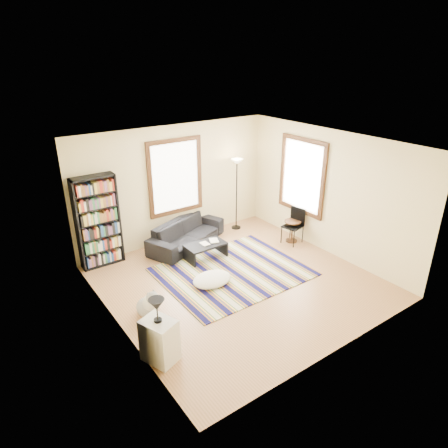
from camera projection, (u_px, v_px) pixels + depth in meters
floor at (238, 284)px, 8.13m from camera, size 5.00×5.00×0.10m
ceiling at (241, 142)px, 6.97m from camera, size 5.00×5.00×0.10m
wall_back at (174, 184)px, 9.45m from camera, size 5.00×0.10×2.80m
wall_front at (349, 275)px, 5.64m from camera, size 5.00×0.10×2.80m
wall_left at (109, 255)px, 6.20m from camera, size 0.10×5.00×2.80m
wall_right at (330, 193)px, 8.90m from camera, size 0.10×5.00×2.80m
window_back at (175, 177)px, 9.31m from camera, size 1.20×0.06×1.60m
window_right at (302, 176)px, 9.37m from camera, size 0.06×1.20×1.60m
rug at (233, 272)px, 8.45m from camera, size 2.94×2.36×0.02m
sofa at (186, 233)px, 9.52m from camera, size 1.53×2.22×0.60m
bookshelf at (98, 222)px, 8.40m from camera, size 0.90×0.30×2.00m
coffee_table at (206, 251)px, 8.94m from camera, size 1.00×0.71×0.36m
book_a at (202, 245)px, 8.81m from camera, size 0.16×0.22×0.02m
book_b at (210, 241)px, 8.99m from camera, size 0.27×0.31×0.02m
floor_cushion at (212, 279)px, 8.00m from camera, size 0.94×0.79×0.20m
floor_lamp at (237, 195)px, 10.17m from camera, size 0.35×0.35×1.86m
side_table at (292, 231)px, 9.71m from camera, size 0.51×0.51×0.54m
folding_chair at (293, 226)px, 9.58m from camera, size 0.49×0.48×0.86m
white_cabinet at (160, 340)px, 5.94m from camera, size 0.53×0.60×0.70m
table_lamp at (157, 310)px, 5.73m from camera, size 0.26×0.26×0.38m
dog at (146, 302)px, 6.97m from camera, size 0.52×0.63×0.55m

